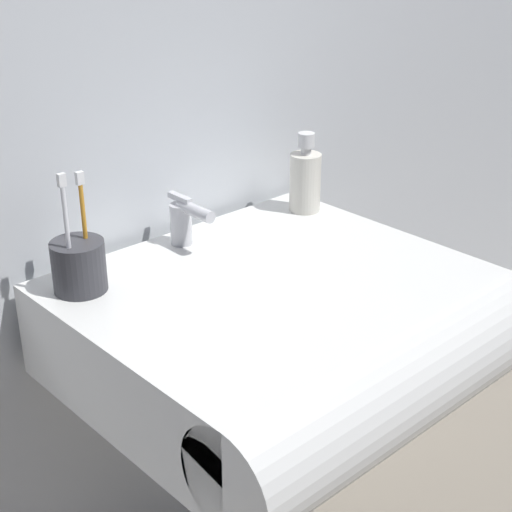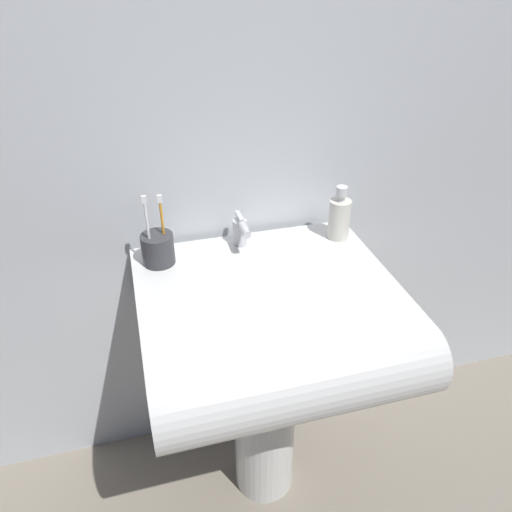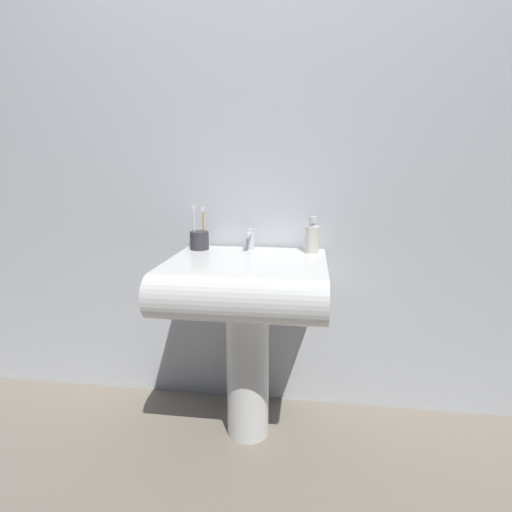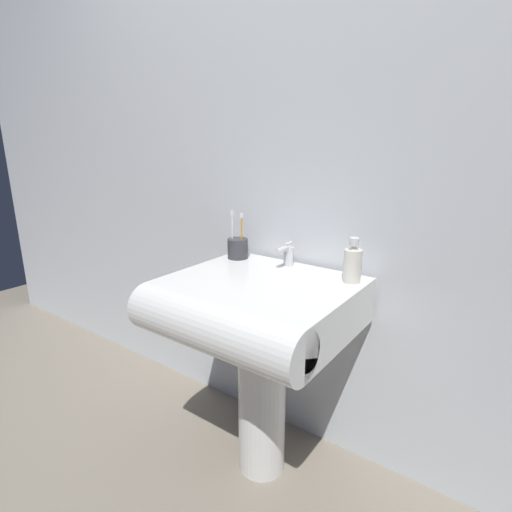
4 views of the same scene
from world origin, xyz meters
name	(u,v)px [view 1 (image 1 of 4)]	position (x,y,z in m)	size (l,w,h in m)	color
wall_back	(144,1)	(0.00, 0.30, 1.20)	(5.00, 0.05, 2.40)	silver
sink_pedestal	(266,504)	(0.00, 0.00, 0.31)	(0.18, 0.18, 0.63)	white
sink_basin	(293,336)	(0.00, -0.06, 0.71)	(0.64, 0.60, 0.16)	white
faucet	(184,220)	(-0.02, 0.19, 0.84)	(0.04, 0.11, 0.09)	silver
toothbrush_cup	(79,265)	(-0.25, 0.17, 0.84)	(0.08, 0.08, 0.20)	#38383D
soap_bottle	(305,180)	(0.26, 0.17, 0.86)	(0.06, 0.06, 0.16)	silver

